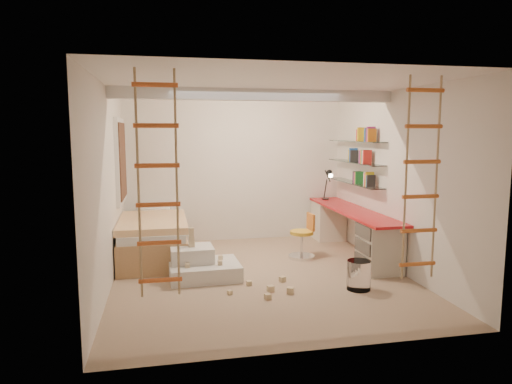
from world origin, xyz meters
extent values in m
plane|color=#A28368|center=(0.00, 0.00, 0.00)|extent=(4.50, 4.50, 0.00)
cube|color=white|center=(0.00, 0.30, 2.52)|extent=(4.00, 0.18, 0.16)
cube|color=white|center=(-1.97, 1.50, 1.55)|extent=(0.06, 1.15, 1.35)
cube|color=#4C2D1E|center=(-1.93, 1.50, 1.55)|extent=(0.02, 1.00, 1.20)
cylinder|color=white|center=(1.12, -0.79, 0.19)|extent=(0.30, 0.30, 0.38)
cube|color=red|center=(1.72, 0.83, 0.73)|extent=(0.55, 2.80, 0.04)
cube|color=beige|center=(1.72, 1.93, 0.35)|extent=(0.52, 0.55, 0.71)
cube|color=beige|center=(1.72, -0.17, 0.35)|extent=(0.52, 0.55, 0.71)
cube|color=#4C4742|center=(1.45, -0.17, 0.61)|extent=(0.02, 0.50, 0.18)
cube|color=#4C4742|center=(1.45, -0.17, 0.39)|extent=(0.02, 0.50, 0.18)
cube|color=#4C4742|center=(1.45, -0.17, 0.17)|extent=(0.02, 0.50, 0.18)
cube|color=white|center=(1.87, 1.13, 1.15)|extent=(0.25, 1.80, 0.01)
cube|color=white|center=(1.87, 1.13, 1.50)|extent=(0.25, 1.80, 0.01)
cube|color=white|center=(1.87, 1.13, 1.85)|extent=(0.25, 1.80, 0.01)
cube|color=#AD7F51|center=(-1.48, 1.23, 0.23)|extent=(1.00, 2.00, 0.45)
cube|color=white|center=(-1.48, 1.23, 0.51)|extent=(0.95, 1.95, 0.12)
cube|color=orange|center=(-1.48, 1.08, 0.62)|extent=(1.02, 1.60, 0.10)
cube|color=white|center=(-1.48, 2.03, 0.63)|extent=(0.55, 0.35, 0.12)
cylinder|color=black|center=(1.67, 1.98, 0.76)|extent=(0.14, 0.14, 0.02)
cylinder|color=black|center=(1.67, 1.98, 0.95)|extent=(0.02, 0.15, 0.36)
cylinder|color=black|center=(1.67, 1.88, 1.20)|extent=(0.02, 0.27, 0.20)
cone|color=black|center=(1.67, 1.76, 1.25)|extent=(0.12, 0.14, 0.15)
cylinder|color=#FFEABF|center=(1.67, 1.72, 1.22)|extent=(0.08, 0.04, 0.08)
cylinder|color=gold|center=(0.84, 0.76, 0.42)|extent=(0.39, 0.39, 0.05)
cube|color=#C36B25|center=(0.99, 0.77, 0.58)|extent=(0.05, 0.29, 0.27)
cylinder|color=silver|center=(0.84, 0.76, 0.23)|extent=(0.05, 0.05, 0.37)
cylinder|color=silver|center=(0.84, 0.76, 0.02)|extent=(0.45, 0.45, 0.04)
cube|color=silver|center=(-0.78, 0.08, 0.11)|extent=(0.98, 0.77, 0.21)
cube|color=silver|center=(-0.94, 0.18, 0.32)|extent=(0.60, 0.50, 0.21)
cube|color=#CCB284|center=(-0.94, 0.18, 0.46)|extent=(0.08, 0.08, 0.08)
cube|color=#CCB284|center=(-0.94, 0.18, 0.54)|extent=(0.07, 0.07, 0.07)
cube|color=#CCB284|center=(-0.94, 0.18, 0.63)|extent=(0.06, 0.06, 0.12)
cube|color=#CCB284|center=(-0.58, -0.07, 0.24)|extent=(0.06, 0.06, 0.06)
cube|color=#CCB284|center=(-0.54, 0.20, 0.24)|extent=(0.06, 0.06, 0.06)
cube|color=#CCB284|center=(-1.02, -0.10, 0.24)|extent=(0.06, 0.06, 0.06)
cube|color=#CCB284|center=(-0.23, -0.37, 0.04)|extent=(0.07, 0.07, 0.07)
cube|color=#CCB284|center=(-0.01, -0.65, 0.04)|extent=(0.07, 0.07, 0.07)
cube|color=#CCB284|center=(0.22, -0.77, 0.04)|extent=(0.07, 0.07, 0.07)
cube|color=#CCB284|center=(-0.10, -0.91, 0.04)|extent=(0.07, 0.07, 0.07)
cube|color=#CCB284|center=(0.24, -0.31, 0.04)|extent=(0.07, 0.07, 0.07)
cube|color=#CCB284|center=(-0.53, -0.65, 0.04)|extent=(0.07, 0.07, 0.07)
cube|color=#262626|center=(1.87, 1.13, 1.27)|extent=(0.14, 0.64, 0.22)
cube|color=#194CA5|center=(1.87, 1.13, 1.62)|extent=(0.14, 0.58, 0.22)
cube|color=yellow|center=(1.87, 1.13, 1.97)|extent=(0.14, 0.52, 0.22)
camera|label=1|loc=(-1.29, -6.06, 2.01)|focal=32.00mm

